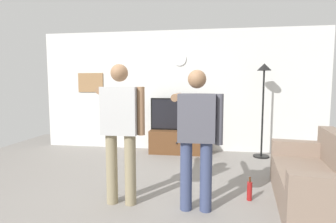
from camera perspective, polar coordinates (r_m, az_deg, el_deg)
ground_plane at (r=3.44m, az=-3.21°, el=-19.75°), size 8.40×8.40×0.00m
back_wall at (r=6.02m, az=2.40°, el=4.47°), size 6.40×0.10×2.70m
tv_stand at (r=5.80m, az=2.16°, el=-6.52°), size 1.22×0.51×0.50m
television at (r=5.75m, az=2.24°, el=-0.58°), size 1.21×0.07×0.70m
wall_clock at (r=5.99m, az=2.54°, el=11.23°), size 0.29×0.03×0.29m
framed_picture at (r=6.53m, az=-16.37°, el=6.03°), size 0.61×0.04×0.45m
floor_lamp at (r=5.67m, az=19.94°, el=4.25°), size 0.32×0.32×1.91m
person_standing_nearer_lamp at (r=3.28m, az=-10.22°, el=-2.98°), size 0.61×0.78×1.73m
person_standing_nearer_couch at (r=3.08m, az=6.17°, el=-4.44°), size 0.60×0.78×1.65m
side_couch at (r=3.80m, az=29.95°, el=-12.86°), size 1.09×1.89×0.87m
beverage_bottle at (r=3.69m, az=17.22°, el=-16.05°), size 0.07×0.07×0.31m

